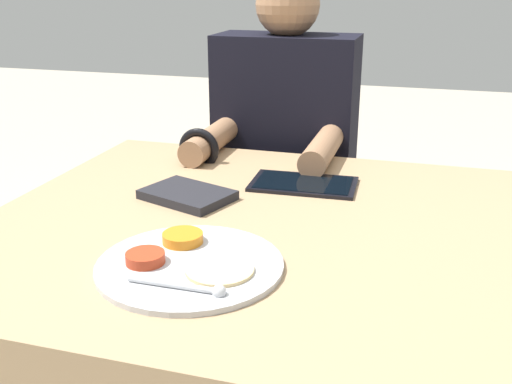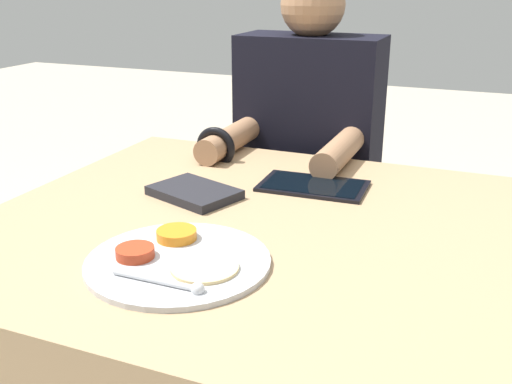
# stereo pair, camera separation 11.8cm
# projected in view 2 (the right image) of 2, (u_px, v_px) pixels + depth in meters

# --- Properties ---
(dining_table) EXTENTS (1.10, 0.98, 0.76)m
(dining_table) POSITION_uv_depth(u_px,v_px,m) (259.00, 381.00, 1.32)
(dining_table) COLOR #9E7F5B
(dining_table) RESTS_ON ground_plane
(thali_tray) EXTENTS (0.31, 0.31, 0.03)m
(thali_tray) POSITION_uv_depth(u_px,v_px,m) (177.00, 260.00, 1.01)
(thali_tray) COLOR #B7BABF
(thali_tray) RESTS_ON dining_table
(red_notebook) EXTENTS (0.22, 0.18, 0.02)m
(red_notebook) POSITION_uv_depth(u_px,v_px,m) (194.00, 193.00, 1.32)
(red_notebook) COLOR silver
(red_notebook) RESTS_ON dining_table
(tablet_device) EXTENTS (0.25, 0.16, 0.01)m
(tablet_device) POSITION_uv_depth(u_px,v_px,m) (313.00, 186.00, 1.38)
(tablet_device) COLOR black
(tablet_device) RESTS_ON dining_table
(person_diner) EXTENTS (0.42, 0.49, 1.24)m
(person_diner) POSITION_uv_depth(u_px,v_px,m) (306.00, 195.00, 1.86)
(person_diner) COLOR black
(person_diner) RESTS_ON ground_plane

